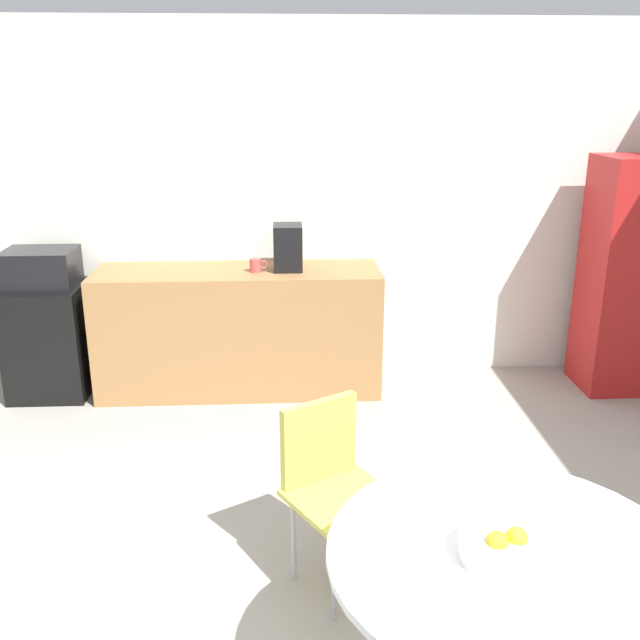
# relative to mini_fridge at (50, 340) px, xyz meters

# --- Properties ---
(wall_back) EXTENTS (6.00, 0.10, 2.60)m
(wall_back) POSITION_rel_mini_fridge_xyz_m (1.62, 0.35, 0.90)
(wall_back) COLOR white
(wall_back) RESTS_ON ground_plane
(counter_block) EXTENTS (2.02, 0.60, 0.90)m
(counter_block) POSITION_rel_mini_fridge_xyz_m (1.36, 0.00, 0.05)
(counter_block) COLOR #9E7042
(counter_block) RESTS_ON ground_plane
(mini_fridge) EXTENTS (0.54, 0.54, 0.80)m
(mini_fridge) POSITION_rel_mini_fridge_xyz_m (0.00, 0.00, 0.00)
(mini_fridge) COLOR black
(mini_fridge) RESTS_ON ground_plane
(microwave) EXTENTS (0.48, 0.38, 0.26)m
(microwave) POSITION_rel_mini_fridge_xyz_m (0.00, 0.00, 0.53)
(microwave) COLOR black
(microwave) RESTS_ON mini_fridge
(locker_cabinet) EXTENTS (0.60, 0.50, 1.69)m
(locker_cabinet) POSITION_rel_mini_fridge_xyz_m (4.17, -0.10, 0.44)
(locker_cabinet) COLOR #B21E1E
(locker_cabinet) RESTS_ON ground_plane
(round_table) EXTENTS (1.18, 1.18, 0.72)m
(round_table) POSITION_rel_mini_fridge_xyz_m (2.40, -3.02, 0.20)
(round_table) COLOR silver
(round_table) RESTS_ON ground_plane
(chair_yellow) EXTENTS (0.58, 0.58, 0.83)m
(chair_yellow) POSITION_rel_mini_fridge_xyz_m (1.88, -2.16, 0.12)
(chair_yellow) COLOR silver
(chair_yellow) RESTS_ON ground_plane
(fruit_bowl) EXTENTS (0.27, 0.27, 0.11)m
(fruit_bowl) POSITION_rel_mini_fridge_xyz_m (2.36, -3.05, 0.36)
(fruit_bowl) COLOR silver
(fruit_bowl) RESTS_ON round_table
(mug_white) EXTENTS (0.13, 0.08, 0.09)m
(mug_white) POSITION_rel_mini_fridge_xyz_m (1.50, -0.06, 0.55)
(mug_white) COLOR #D84C4C
(mug_white) RESTS_ON counter_block
(coffee_maker) EXTENTS (0.20, 0.24, 0.32)m
(coffee_maker) POSITION_rel_mini_fridge_xyz_m (1.72, 0.00, 0.66)
(coffee_maker) COLOR black
(coffee_maker) RESTS_ON counter_block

